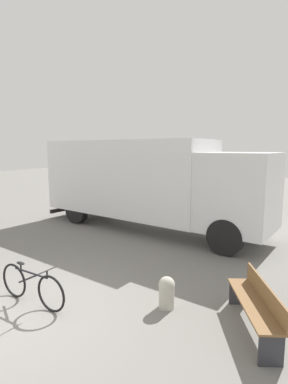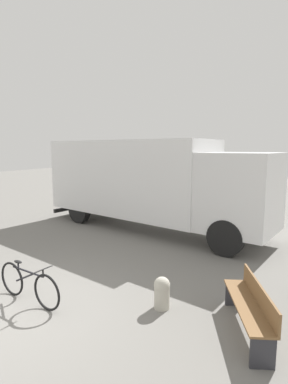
{
  "view_description": "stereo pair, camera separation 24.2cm",
  "coord_description": "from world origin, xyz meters",
  "views": [
    {
      "loc": [
        4.3,
        -3.28,
        2.97
      ],
      "look_at": [
        0.5,
        4.12,
        1.75
      ],
      "focal_mm": 28.0,
      "sensor_mm": 36.0,
      "label": 1
    },
    {
      "loc": [
        4.52,
        -3.17,
        2.97
      ],
      "look_at": [
        0.5,
        4.12,
        1.75
      ],
      "focal_mm": 28.0,
      "sensor_mm": 36.0,
      "label": 2
    }
  ],
  "objects": [
    {
      "name": "park_bench",
      "position": [
        3.86,
        1.61,
        0.47
      ],
      "size": [
        1.1,
        1.76,
        0.82
      ],
      "rotation": [
        0.0,
        0.0,
        2.0
      ],
      "color": "brown",
      "rests_on": "ground"
    },
    {
      "name": "ground_plane",
      "position": [
        0.0,
        0.0,
        0.0
      ],
      "size": [
        60.0,
        60.0,
        0.0
      ],
      "primitive_type": "plane",
      "color": "slate"
    },
    {
      "name": "bollard_near_bench",
      "position": [
        2.28,
        1.58,
        0.32
      ],
      "size": [
        0.31,
        0.31,
        0.61
      ],
      "color": "#B2AD9E",
      "rests_on": "ground"
    },
    {
      "name": "bicycle_middle",
      "position": [
        -0.07,
        0.53,
        0.37
      ],
      "size": [
        1.76,
        0.44,
        0.79
      ],
      "rotation": [
        0.0,
        0.0,
        -0.07
      ],
      "color": "black",
      "rests_on": "ground"
    },
    {
      "name": "delivery_truck",
      "position": [
        -0.61,
        6.43,
        1.81
      ],
      "size": [
        8.98,
        3.56,
        3.25
      ],
      "rotation": [
        0.0,
        0.0,
        -0.16
      ],
      "color": "white",
      "rests_on": "ground"
    }
  ]
}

